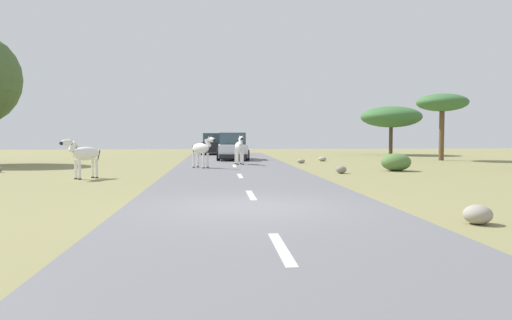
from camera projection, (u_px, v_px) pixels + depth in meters
name	position (u px, v px, depth m)	size (l,w,h in m)	color
ground_plane	(250.00, 209.00, 10.78)	(90.00, 90.00, 0.00)	olive
road	(257.00, 208.00, 10.79)	(6.00, 64.00, 0.05)	slate
lane_markings	(262.00, 214.00, 9.79)	(0.16, 56.00, 0.01)	silver
zebra_0	(239.00, 147.00, 26.13)	(0.55, 1.69, 1.60)	silver
zebra_1	(202.00, 149.00, 23.28)	(1.30, 1.32, 1.55)	silver
zebra_2	(84.00, 154.00, 18.01)	(1.30, 1.32, 1.55)	silver
car_0	(213.00, 145.00, 39.79)	(2.18, 4.42, 1.74)	black
car_1	(232.00, 147.00, 31.15)	(2.05, 4.36, 1.74)	silver
tree_0	(442.00, 103.00, 30.97)	(3.24, 3.24, 4.30)	brown
tree_4	(391.00, 117.00, 39.45)	(4.92, 4.92, 3.98)	#4C3823
bush_1	(396.00, 162.00, 22.01)	(1.36, 1.22, 0.81)	#4C7038
rock_0	(478.00, 214.00, 8.91)	(0.53, 0.51, 0.36)	gray
rock_2	(322.00, 159.00, 30.21)	(0.50, 0.44, 0.29)	#A89E8C
rock_3	(301.00, 161.00, 28.05)	(0.46, 0.35, 0.25)	gray
rock_4	(341.00, 170.00, 20.59)	(0.45, 0.45, 0.33)	gray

